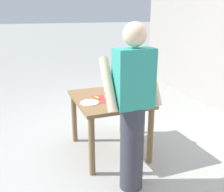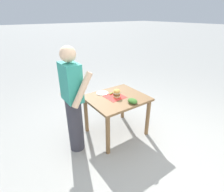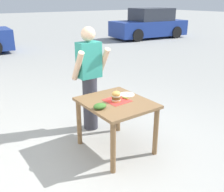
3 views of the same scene
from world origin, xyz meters
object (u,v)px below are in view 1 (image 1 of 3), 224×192
at_px(patio_table, 109,107).
at_px(pickle_spear, 97,98).
at_px(diner_across_table, 133,108).
at_px(side_plate_with_forks, 90,103).
at_px(sandwich, 109,92).
at_px(side_salad, 130,90).

bearing_deg(patio_table, pickle_spear, 0.42).
bearing_deg(diner_across_table, side_plate_with_forks, -70.03).
relative_size(sandwich, diner_across_table, 0.11).
distance_m(sandwich, side_plate_with_forks, 0.31).
relative_size(sandwich, side_plate_with_forks, 0.83).
bearing_deg(diner_across_table, side_salad, -112.84).
relative_size(patio_table, side_plate_with_forks, 4.50).
relative_size(patio_table, side_salad, 5.49).
distance_m(pickle_spear, side_plate_with_forks, 0.17).
height_order(side_plate_with_forks, diner_across_table, diner_across_table).
height_order(patio_table, pickle_spear, pickle_spear).
bearing_deg(patio_table, diner_across_table, 86.87).
height_order(side_salad, diner_across_table, diner_across_table).
height_order(patio_table, sandwich, sandwich).
distance_m(pickle_spear, side_salad, 0.49).
xyz_separation_m(pickle_spear, diner_across_table, (-0.11, 0.78, 0.12)).
relative_size(patio_table, pickle_spear, 10.34).
xyz_separation_m(patio_table, side_plate_with_forks, (0.28, 0.12, 0.14)).
relative_size(side_salad, diner_across_table, 0.11).
distance_m(pickle_spear, diner_across_table, 0.80).
relative_size(pickle_spear, diner_across_table, 0.06).
xyz_separation_m(patio_table, side_salad, (-0.32, -0.08, 0.16)).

